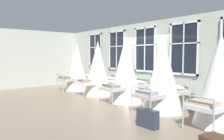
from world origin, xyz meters
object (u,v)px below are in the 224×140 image
object	(u,v)px
cot_first	(77,67)
suitcase_dark	(148,118)
cot_third	(126,70)
cot_fourth	(163,75)
cot_second	(98,69)
cot_fifth	(220,81)

from	to	relation	value
cot_first	suitcase_dark	xyz separation A→B (m)	(6.00, -1.48, -0.93)
cot_third	suitcase_dark	xyz separation A→B (m)	(2.49, -1.54, -0.97)
cot_fourth	suitcase_dark	world-z (taller)	cot_fourth
cot_third	cot_second	bearing A→B (deg)	88.58
cot_first	cot_fourth	xyz separation A→B (m)	(5.25, 0.01, -0.01)
cot_third	cot_first	bearing A→B (deg)	89.67
cot_first	cot_fourth	size ratio (longest dim) A/B	1.00
cot_fifth	cot_second	bearing A→B (deg)	91.08
cot_first	cot_fifth	size ratio (longest dim) A/B	1.02
cot_first	cot_second	xyz separation A→B (m)	(1.70, 0.06, -0.01)
cot_first	cot_third	xyz separation A→B (m)	(3.51, 0.05, 0.04)
cot_third	suitcase_dark	distance (m)	3.08
cot_third	cot_fourth	xyz separation A→B (m)	(1.74, -0.04, -0.05)
suitcase_dark	cot_fourth	bearing A→B (deg)	114.66
cot_fifth	suitcase_dark	xyz separation A→B (m)	(-0.99, -1.52, -0.90)
cot_first	cot_fifth	distance (m)	7.00
cot_fourth	cot_third	bearing A→B (deg)	89.32
cot_fifth	suitcase_dark	size ratio (longest dim) A/B	4.08
cot_fifth	suitcase_dark	distance (m)	2.03
cot_first	cot_fifth	xyz separation A→B (m)	(7.00, 0.03, -0.03)
cot_fourth	cot_fifth	xyz separation A→B (m)	(1.74, 0.02, -0.02)
cot_third	cot_fourth	size ratio (longest dim) A/B	1.04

